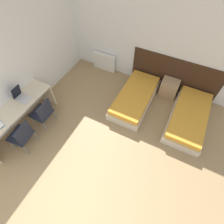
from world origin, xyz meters
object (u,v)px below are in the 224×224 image
at_px(bed_near_window, 135,98).
at_px(laptop, 21,96).
at_px(nightstand, 169,88).
at_px(chair_near_laptop, 43,112).
at_px(chair_near_notebook, 22,135).
at_px(bed_near_door, 189,117).

relative_size(bed_near_window, laptop, 5.23).
xyz_separation_m(nightstand, chair_near_laptop, (-2.50, -2.51, 0.26)).
xyz_separation_m(bed_near_window, chair_near_notebook, (-1.74, -2.46, 0.33)).
relative_size(bed_near_window, bed_near_door, 1.00).
relative_size(bed_near_door, laptop, 5.23).
height_order(bed_near_door, nightstand, nightstand).
height_order(nightstand, chair_near_notebook, chair_near_notebook).
relative_size(bed_near_door, nightstand, 3.85).
relative_size(chair_near_laptop, laptop, 2.50).
bearing_deg(bed_near_window, nightstand, 44.89).
height_order(bed_near_window, chair_near_notebook, chair_near_notebook).
bearing_deg(bed_near_door, laptop, -155.15).
distance_m(bed_near_door, chair_near_laptop, 3.72).
xyz_separation_m(bed_near_window, bed_near_door, (1.51, 0.00, 0.00)).
xyz_separation_m(chair_near_notebook, laptop, (-0.53, 0.70, 0.32)).
bearing_deg(laptop, chair_near_notebook, -53.85).
bearing_deg(chair_near_notebook, bed_near_window, 48.57).
bearing_deg(chair_near_notebook, nightstand, 46.03).
height_order(bed_near_window, laptop, laptop).
height_order(bed_near_window, nightstand, nightstand).
relative_size(bed_near_door, chair_near_notebook, 2.09).
distance_m(bed_near_door, chair_near_notebook, 4.09).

